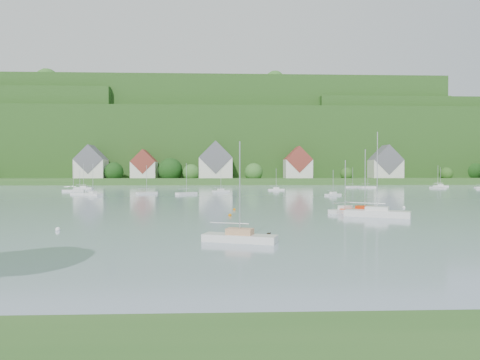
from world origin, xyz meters
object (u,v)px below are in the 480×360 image
object	(u,v)px
near_sailboat_2	(240,237)
near_sailboat_4	(377,213)
near_sailboat_5	(365,211)
near_sailboat_3	(345,210)

from	to	relation	value
near_sailboat_2	near_sailboat_4	xyz separation A→B (m)	(18.37, 19.12, 0.08)
near_sailboat_4	near_sailboat_5	size ratio (longest dim) A/B	1.23
near_sailboat_2	near_sailboat_3	xyz separation A→B (m)	(15.79, 24.50, -0.02)
near_sailboat_5	near_sailboat_2	bearing A→B (deg)	-90.50
near_sailboat_3	near_sailboat_5	distance (m)	3.00
near_sailboat_3	near_sailboat_4	world-z (taller)	near_sailboat_4
near_sailboat_3	near_sailboat_5	bearing A→B (deg)	-80.32
near_sailboat_3	near_sailboat_2	bearing A→B (deg)	-157.76
near_sailboat_4	near_sailboat_5	xyz separation A→B (m)	(-0.47, 3.24, -0.06)
near_sailboat_3	near_sailboat_4	bearing A→B (deg)	-99.29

